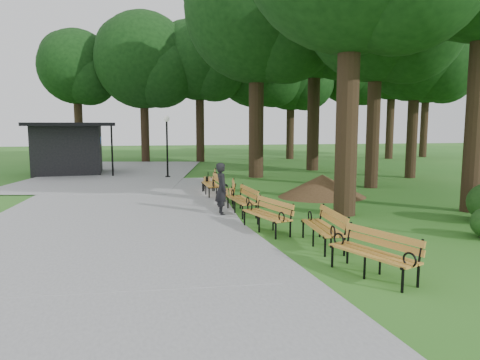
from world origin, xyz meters
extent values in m
plane|color=#27651C|center=(0.00, 0.00, 0.00)|extent=(100.00, 100.00, 0.00)
cube|color=gray|center=(-4.00, 3.00, 0.03)|extent=(12.00, 38.00, 0.06)
imported|color=black|center=(-0.56, 1.21, 0.84)|extent=(0.44, 0.64, 1.67)
cylinder|color=black|center=(-2.07, 11.52, 1.54)|extent=(0.10, 0.10, 3.08)
sphere|color=white|center=(-2.07, 11.52, 3.18)|extent=(0.32, 0.32, 0.32)
cone|color=#47301C|center=(3.87, 4.02, 0.45)|extent=(2.96, 2.96, 0.89)
cylinder|color=black|center=(3.30, 0.54, 3.86)|extent=(0.70, 0.70, 7.73)
cylinder|color=black|center=(7.02, 6.10, 3.62)|extent=(0.60, 0.60, 7.24)
sphere|color=black|center=(7.02, 6.10, 7.92)|extent=(6.38, 6.38, 6.38)
cylinder|color=black|center=(2.71, 11.00, 4.05)|extent=(0.80, 0.80, 8.09)
sphere|color=black|center=(2.71, 11.00, 8.85)|extent=(7.61, 7.61, 7.61)
cylinder|color=black|center=(7.61, 0.30, 3.85)|extent=(0.60, 0.60, 7.70)
cylinder|color=black|center=(7.06, 14.10, 4.35)|extent=(0.76, 0.76, 8.70)
sphere|color=black|center=(7.06, 14.10, 9.52)|extent=(7.67, 7.67, 7.67)
cylinder|color=black|center=(10.90, 9.25, 3.16)|extent=(0.56, 0.56, 6.33)
sphere|color=black|center=(10.90, 9.25, 6.92)|extent=(5.61, 5.61, 5.61)
camera|label=1|loc=(-2.46, -12.45, 2.86)|focal=32.92mm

